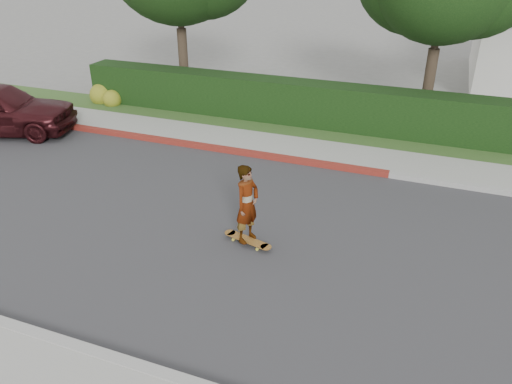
% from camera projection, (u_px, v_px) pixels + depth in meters
% --- Properties ---
extents(ground, '(120.00, 120.00, 0.00)m').
position_uv_depth(ground, '(313.00, 249.00, 10.38)').
color(ground, slate).
rests_on(ground, ground).
extents(road, '(60.00, 8.00, 0.01)m').
position_uv_depth(road, '(313.00, 249.00, 10.37)').
color(road, '#2D2D30').
rests_on(road, ground).
extents(curb_far, '(60.00, 0.20, 0.15)m').
position_uv_depth(curb_far, '(352.00, 169.00, 13.74)').
color(curb_far, '#9E9E99').
rests_on(curb_far, ground).
extents(curb_red_section, '(12.00, 0.21, 0.15)m').
position_uv_depth(curb_red_section, '(191.00, 144.00, 15.32)').
color(curb_red_section, maroon).
rests_on(curb_red_section, ground).
extents(sidewalk_far, '(60.00, 1.60, 0.12)m').
position_uv_depth(sidewalk_far, '(358.00, 157.00, 14.49)').
color(sidewalk_far, gray).
rests_on(sidewalk_far, ground).
extents(planting_strip, '(60.00, 1.60, 0.10)m').
position_uv_depth(planting_strip, '(368.00, 139.00, 15.82)').
color(planting_strip, '#2D4C1E').
rests_on(planting_strip, ground).
extents(hedge, '(15.00, 1.00, 1.50)m').
position_uv_depth(hedge, '(284.00, 102.00, 16.95)').
color(hedge, black).
rests_on(hedge, ground).
extents(flowering_shrub, '(1.40, 1.00, 0.90)m').
position_uv_depth(flowering_shrub, '(105.00, 96.00, 18.97)').
color(flowering_shrub, '#2D4C19').
rests_on(flowering_shrub, ground).
extents(skateboard, '(1.19, 0.52, 0.11)m').
position_uv_depth(skateboard, '(248.00, 240.00, 10.50)').
color(skateboard, gold).
rests_on(skateboard, ground).
extents(skateboarder, '(0.56, 0.71, 1.70)m').
position_uv_depth(skateboarder, '(247.00, 204.00, 10.11)').
color(skateboarder, white).
rests_on(skateboarder, skateboard).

